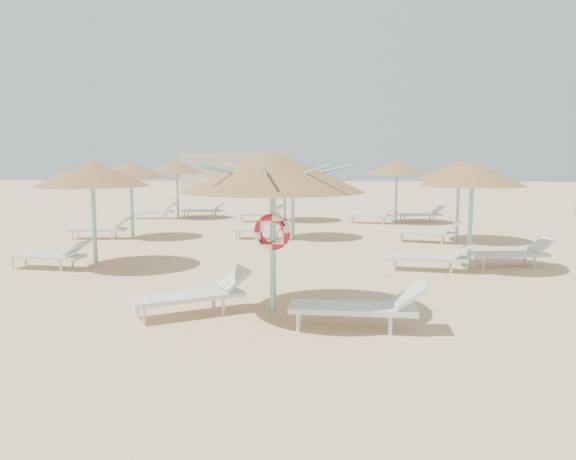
{
  "coord_description": "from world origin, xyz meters",
  "views": [
    {
      "loc": [
        1.25,
        -9.59,
        2.77
      ],
      "look_at": [
        0.46,
        1.91,
        1.3
      ],
      "focal_mm": 35.0,
      "sensor_mm": 36.0,
      "label": 1
    }
  ],
  "objects": [
    {
      "name": "ground",
      "position": [
        0.0,
        0.0,
        0.0
      ],
      "size": [
        120.0,
        120.0,
        0.0
      ],
      "primitive_type": "plane",
      "color": "#DBB686",
      "rests_on": "ground"
    },
    {
      "name": "service_hut",
      "position": [
        -6.0,
        35.0,
        1.64
      ],
      "size": [
        8.4,
        4.4,
        3.25
      ],
      "color": "silver",
      "rests_on": "ground"
    },
    {
      "name": "palapa_field",
      "position": [
        -0.1,
        10.49,
        2.31
      ],
      "size": [
        14.89,
        14.64,
        2.73
      ],
      "color": "#79D3CB",
      "rests_on": "ground"
    },
    {
      "name": "lounger_main_b",
      "position": [
        1.84,
        -0.63,
        0.38
      ],
      "size": [
        2.24,
        0.78,
        0.8
      ],
      "rotation": [
        0.0,
        0.0,
        -0.05
      ],
      "color": "silver",
      "rests_on": "ground"
    },
    {
      "name": "main_palapa",
      "position": [
        0.3,
        0.3,
        2.54
      ],
      "size": [
        3.26,
        3.26,
        2.92
      ],
      "color": "#79D3CB",
      "rests_on": "ground"
    },
    {
      "name": "lounger_main_a",
      "position": [
        -1.08,
        0.08,
        0.37
      ],
      "size": [
        2.15,
        1.64,
        0.77
      ],
      "rotation": [
        0.0,
        0.0,
        0.54
      ],
      "color": "silver",
      "rests_on": "ground"
    }
  ]
}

